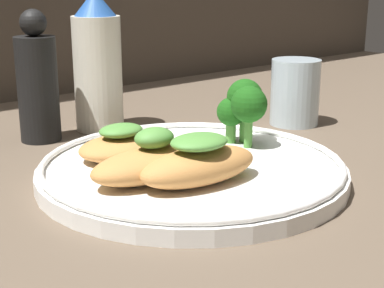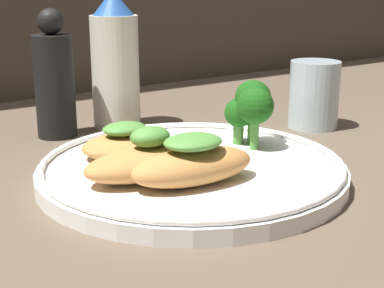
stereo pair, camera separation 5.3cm
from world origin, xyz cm
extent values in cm
cube|color=brown|center=(0.00, 0.00, -0.50)|extent=(180.00, 180.00, 1.00)
cylinder|color=white|center=(0.00, 0.00, 0.70)|extent=(28.09, 28.09, 1.40)
torus|color=white|center=(0.00, 0.00, 1.70)|extent=(27.49, 27.49, 0.60)
ellipsoid|color=#BC7F42|center=(-2.65, -4.05, 2.89)|extent=(11.35, 5.77, 2.99)
ellipsoid|color=#518E3D|center=(-2.65, -4.05, 5.00)|extent=(5.33, 4.41, 1.23)
ellipsoid|color=#BC7F42|center=(-4.82, -0.84, 2.79)|extent=(12.12, 5.80, 2.78)
ellipsoid|color=#518E3D|center=(-4.82, -0.84, 5.04)|extent=(3.59, 2.91, 1.72)
ellipsoid|color=#BC7F42|center=(-3.75, 5.82, 2.46)|extent=(8.75, 6.83, 2.11)
ellipsoid|color=#518E3D|center=(-3.75, 5.82, 4.11)|extent=(4.45, 3.65, 1.20)
cylinder|color=#4C8E38|center=(9.01, 2.40, 3.12)|extent=(0.93, 0.93, 3.44)
sphere|color=#195114|center=(9.01, 2.40, 6.12)|extent=(3.68, 3.68, 3.68)
cylinder|color=#4C8E38|center=(7.82, 3.13, 2.50)|extent=(1.05, 1.05, 2.20)
sphere|color=#195114|center=(7.82, 3.13, 4.64)|extent=(2.95, 2.95, 2.95)
cylinder|color=#4C8E38|center=(7.93, 0.72, 2.97)|extent=(0.85, 0.85, 3.13)
sphere|color=#195114|center=(7.93, 0.72, 5.80)|extent=(3.63, 3.63, 3.63)
cylinder|color=silver|center=(3.18, 21.06, 6.71)|extent=(5.69, 5.69, 13.43)
cone|color=#23519E|center=(3.18, 21.06, 14.90)|extent=(4.83, 4.83, 2.95)
cylinder|color=black|center=(-4.54, 21.06, 5.81)|extent=(4.49, 4.49, 11.62)
sphere|color=black|center=(-4.54, 21.06, 13.08)|extent=(2.92, 2.92, 2.92)
cylinder|color=silver|center=(22.92, 7.51, 4.04)|extent=(6.00, 6.00, 8.07)
camera|label=1|loc=(-32.66, -38.84, 18.32)|focal=55.00mm
camera|label=2|loc=(-28.45, -42.02, 18.32)|focal=55.00mm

